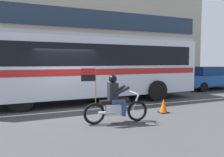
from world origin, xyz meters
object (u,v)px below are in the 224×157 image
at_px(transit_bus, 93,64).
at_px(motorcycle_with_rider, 116,102).
at_px(parked_sedan_curbside, 210,78).
at_px(traffic_cone, 163,106).
at_px(fire_hydrant, 130,84).

xyz_separation_m(transit_bus, motorcycle_with_rider, (-0.48, -4.01, -1.22)).
distance_m(parked_sedan_curbside, traffic_cone, 8.79).
relative_size(parked_sedan_curbside, fire_hydrant, 6.41).
bearing_deg(traffic_cone, transit_bus, 117.59).
height_order(transit_bus, motorcycle_with_rider, transit_bus).
xyz_separation_m(transit_bus, parked_sedan_curbside, (9.12, 1.39, -1.03)).
height_order(fire_hydrant, traffic_cone, fire_hydrant).
bearing_deg(parked_sedan_curbside, fire_hydrant, 168.45).
height_order(motorcycle_with_rider, traffic_cone, motorcycle_with_rider).
xyz_separation_m(motorcycle_with_rider, traffic_cone, (2.27, 0.60, -0.41)).
relative_size(transit_bus, motorcycle_with_rider, 4.98).
distance_m(transit_bus, motorcycle_with_rider, 4.22).
distance_m(motorcycle_with_rider, parked_sedan_curbside, 11.02).
xyz_separation_m(fire_hydrant, traffic_cone, (-1.57, -5.98, -0.26)).
relative_size(motorcycle_with_rider, traffic_cone, 3.98).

